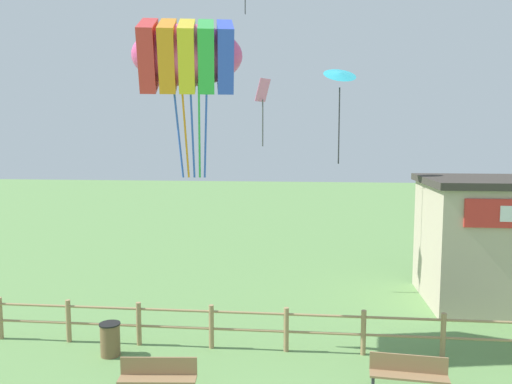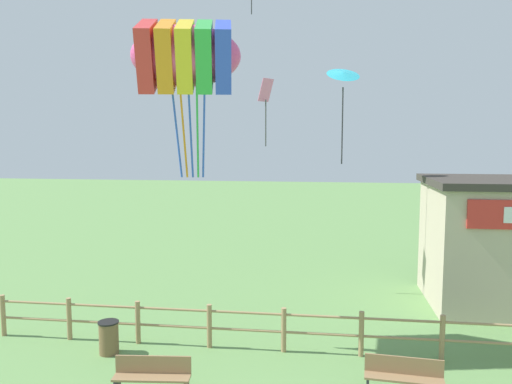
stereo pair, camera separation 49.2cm
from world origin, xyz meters
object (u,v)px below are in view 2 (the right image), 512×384
Objects in this scene: park_bench_by_building at (404,376)px; kite_pink_diamond at (266,100)px; trash_bin at (109,337)px; kite_cyan_delta at (343,76)px; kite_rainbow_parafoil at (186,56)px; park_bench_near_fence at (152,375)px.

kite_pink_diamond is (-4.04, 7.47, 6.79)m from park_bench_by_building.
kite_cyan_delta is at bearing 44.93° from trash_bin.
trash_bin is 7.92m from kite_rainbow_parafoil.
park_bench_by_building is 1.98× the size of trash_bin.
kite_rainbow_parafoil is at bearing 29.81° from trash_bin.
park_bench_by_building is 0.49× the size of kite_cyan_delta.
park_bench_near_fence is at bearing -90.88° from kite_rainbow_parafoil.
kite_cyan_delta is (2.82, 0.08, 0.81)m from kite_pink_diamond.
trash_bin is 11.78m from kite_cyan_delta.
park_bench_by_building is at bearing -80.81° from kite_cyan_delta.
kite_rainbow_parafoil is (0.05, 3.05, 7.58)m from park_bench_near_fence.
kite_pink_diamond reaches higher than park_bench_near_fence.
trash_bin is 9.90m from kite_pink_diamond.
kite_pink_diamond is (3.54, 6.26, 6.80)m from trash_bin.
kite_cyan_delta is (-1.22, 7.55, 7.60)m from park_bench_by_building.
trash_bin is at bearing -119.47° from kite_pink_diamond.
park_bench_near_fence is 0.41× the size of kite_rainbow_parafoil.
trash_bin is 0.36× the size of kite_pink_diamond.
kite_pink_diamond is at bearing 118.42° from park_bench_by_building.
park_bench_by_building is at bearing -61.58° from kite_pink_diamond.
park_bench_by_building is 7.68m from trash_bin.
park_bench_near_fence and park_bench_by_building have the same top height.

